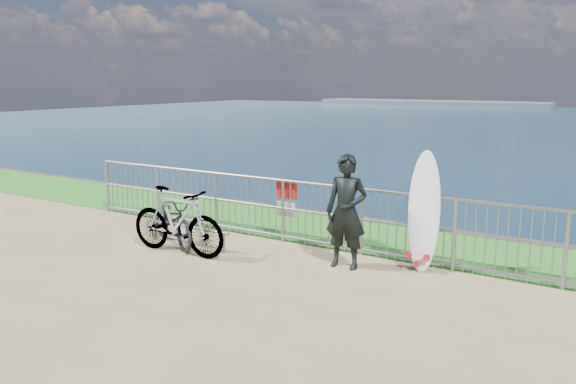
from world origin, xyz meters
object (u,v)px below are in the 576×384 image
Objects in this scene: bicycle_near at (173,220)px; bicycle_far at (177,221)px; surfer at (346,212)px; surfboard at (424,216)px.

bicycle_near is 0.91× the size of bicycle_far.
surfer is 1.15m from surfboard.
surfer is 3.16m from bicycle_near.
bicycle_near is (-3.10, -0.46, -0.43)m from surfer.
bicycle_far is (-2.65, -0.83, -0.31)m from surfer.
bicycle_far is (0.45, -0.37, 0.12)m from bicycle_near.
surfer is 0.94× the size of bicycle_far.
surfboard is (1.02, 0.52, -0.04)m from surfer.
surfer is at bearing -153.04° from surfboard.
surfboard is at bearing -50.05° from bicycle_near.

